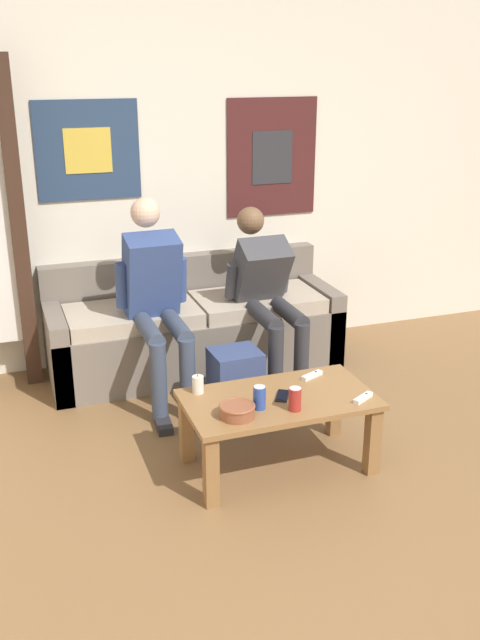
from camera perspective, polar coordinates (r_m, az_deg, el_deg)
name	(u,v)px	position (r m, az deg, el deg)	size (l,w,h in m)	color
ground_plane	(369,585)	(3.30, 10.29, -20.11)	(18.00, 18.00, 0.00)	brown
wall_back	(186,183)	(5.20, -4.35, 10.91)	(10.00, 0.07, 2.55)	silver
couch	(194,330)	(5.11, -3.72, -0.79)	(2.05, 0.71, 0.77)	#70665B
coffee_table	(279,411)	(3.85, 3.10, -7.25)	(1.02, 0.56, 0.42)	olive
person_seated_adult	(156,295)	(4.56, -6.74, 2.00)	(0.47, 0.88, 1.28)	#384256
person_seated_teen	(266,289)	(4.83, 2.09, 2.46)	(0.47, 1.01, 1.15)	#2D2D33
backpack	(236,384)	(4.47, -0.31, -5.14)	(0.31, 0.31, 0.42)	navy
ceramic_bowl	(237,410)	(3.60, -0.23, -7.21)	(0.18, 0.18, 0.07)	brown
pillar_candle	(198,385)	(3.85, -3.38, -5.17)	(0.06, 0.06, 0.11)	silver
drink_can_blue	(259,397)	(3.67, 1.56, -6.22)	(0.07, 0.07, 0.12)	#28479E
drink_can_red	(295,399)	(3.66, 4.41, -6.32)	(0.07, 0.07, 0.12)	maroon
game_controller_near_left	(363,398)	(3.83, 9.82, -6.16)	(0.14, 0.10, 0.03)	white
game_controller_near_right	(312,375)	(4.05, 5.78, -4.43)	(0.15, 0.09, 0.03)	white
cell_phone	(283,396)	(3.82, 3.44, -6.07)	(0.13, 0.15, 0.01)	black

